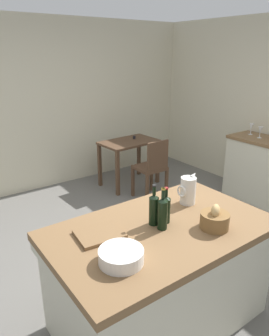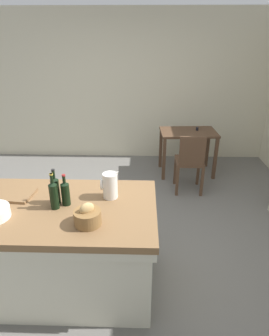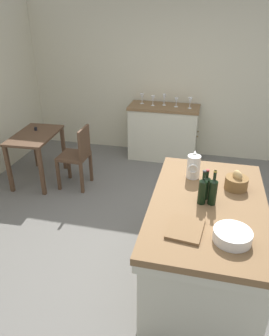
{
  "view_description": "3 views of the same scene",
  "coord_description": "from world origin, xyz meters",
  "px_view_note": "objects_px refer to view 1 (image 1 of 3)",
  "views": [
    {
      "loc": [
        -1.79,
        -2.24,
        2.09
      ],
      "look_at": [
        0.06,
        0.33,
        0.93
      ],
      "focal_mm": 34.07,
      "sensor_mm": 36.0,
      "label": 1
    },
    {
      "loc": [
        0.29,
        -2.78,
        2.23
      ],
      "look_at": [
        0.2,
        0.12,
        0.87
      ],
      "focal_mm": 31.43,
      "sensor_mm": 36.0,
      "label": 2
    },
    {
      "loc": [
        -2.84,
        -0.59,
        2.41
      ],
      "look_at": [
        0.04,
        0.09,
        0.89
      ],
      "focal_mm": 33.87,
      "sensor_mm": 36.0,
      "label": 3
    }
  ],
  "objects_px": {
    "island_table": "(160,272)",
    "wine_bottle_amber": "(154,209)",
    "writing_desk": "(129,148)",
    "bread_basket": "(215,220)",
    "wine_glass_right": "(260,130)",
    "side_cabinet": "(267,172)",
    "wooden_chair": "(152,167)",
    "pitcher": "(188,190)",
    "wine_bottle_dark": "(166,208)",
    "cutting_board": "(99,234)",
    "wine_bottle_green": "(163,213)",
    "wash_bowl": "(121,256)",
    "wine_glass_far_right": "(251,127)"
  },
  "relations": [
    {
      "from": "island_table",
      "to": "wine_bottle_amber",
      "type": "bearing_deg",
      "value": 111.66
    },
    {
      "from": "writing_desk",
      "to": "bread_basket",
      "type": "xyz_separation_m",
      "value": [
        -1.16,
        -2.75,
        0.32
      ]
    },
    {
      "from": "wine_glass_right",
      "to": "bread_basket",
      "type": "bearing_deg",
      "value": -152.66
    },
    {
      "from": "side_cabinet",
      "to": "wooden_chair",
      "type": "distance_m",
      "value": 1.65
    },
    {
      "from": "side_cabinet",
      "to": "wine_bottle_amber",
      "type": "bearing_deg",
      "value": -164.82
    },
    {
      "from": "pitcher",
      "to": "wine_bottle_dark",
      "type": "bearing_deg",
      "value": -159.92
    },
    {
      "from": "island_table",
      "to": "wine_glass_right",
      "type": "xyz_separation_m",
      "value": [
        2.67,
        0.99,
        0.57
      ]
    },
    {
      "from": "wine_bottle_amber",
      "to": "wine_glass_right",
      "type": "bearing_deg",
      "value": 18.91
    },
    {
      "from": "island_table",
      "to": "bread_basket",
      "type": "height_order",
      "value": "bread_basket"
    },
    {
      "from": "cutting_board",
      "to": "wine_bottle_green",
      "type": "height_order",
      "value": "wine_bottle_green"
    },
    {
      "from": "island_table",
      "to": "wooden_chair",
      "type": "distance_m",
      "value": 2.32
    },
    {
      "from": "writing_desk",
      "to": "wine_glass_right",
      "type": "distance_m",
      "value": 1.99
    },
    {
      "from": "pitcher",
      "to": "wine_bottle_green",
      "type": "height_order",
      "value": "wine_bottle_green"
    },
    {
      "from": "wash_bowl",
      "to": "wine_bottle_dark",
      "type": "relative_size",
      "value": 0.99
    },
    {
      "from": "island_table",
      "to": "wine_bottle_green",
      "type": "bearing_deg",
      "value": -126.18
    },
    {
      "from": "island_table",
      "to": "wine_bottle_green",
      "type": "distance_m",
      "value": 0.53
    },
    {
      "from": "cutting_board",
      "to": "bread_basket",
      "type": "bearing_deg",
      "value": -28.73
    },
    {
      "from": "writing_desk",
      "to": "wine_bottle_amber",
      "type": "xyz_separation_m",
      "value": [
        -1.48,
        -2.45,
        0.38
      ]
    },
    {
      "from": "wooden_chair",
      "to": "pitcher",
      "type": "relative_size",
      "value": 3.35
    },
    {
      "from": "wash_bowl",
      "to": "wine_glass_far_right",
      "type": "distance_m",
      "value": 3.5
    },
    {
      "from": "wooden_chair",
      "to": "pitcher",
      "type": "distance_m",
      "value": 2.0
    },
    {
      "from": "wine_glass_far_right",
      "to": "side_cabinet",
      "type": "bearing_deg",
      "value": -98.6
    },
    {
      "from": "writing_desk",
      "to": "wooden_chair",
      "type": "xyz_separation_m",
      "value": [
        -0.05,
        -0.67,
        -0.12
      ]
    },
    {
      "from": "wine_bottle_green",
      "to": "wine_glass_right",
      "type": "distance_m",
      "value": 2.87
    },
    {
      "from": "bread_basket",
      "to": "wine_glass_far_right",
      "type": "bearing_deg",
      "value": 30.26
    },
    {
      "from": "wash_bowl",
      "to": "wine_glass_right",
      "type": "xyz_separation_m",
      "value": [
        3.15,
        1.17,
        0.12
      ]
    },
    {
      "from": "wine_bottle_green",
      "to": "wine_glass_right",
      "type": "relative_size",
      "value": 1.99
    },
    {
      "from": "writing_desk",
      "to": "wash_bowl",
      "type": "height_order",
      "value": "wash_bowl"
    },
    {
      "from": "side_cabinet",
      "to": "pitcher",
      "type": "height_order",
      "value": "pitcher"
    },
    {
      "from": "wine_bottle_dark",
      "to": "wine_bottle_green",
      "type": "xyz_separation_m",
      "value": [
        -0.08,
        -0.06,
        0.02
      ]
    },
    {
      "from": "wash_bowl",
      "to": "cutting_board",
      "type": "xyz_separation_m",
      "value": [
        0.04,
        0.34,
        -0.03
      ]
    },
    {
      "from": "pitcher",
      "to": "wine_glass_right",
      "type": "xyz_separation_m",
      "value": [
        2.24,
        0.82,
        0.05
      ]
    },
    {
      "from": "island_table",
      "to": "wine_glass_far_right",
      "type": "height_order",
      "value": "wine_glass_far_right"
    },
    {
      "from": "pitcher",
      "to": "wine_glass_right",
      "type": "distance_m",
      "value": 2.39
    },
    {
      "from": "wooden_chair",
      "to": "wash_bowl",
      "type": "relative_size",
      "value": 3.28
    },
    {
      "from": "island_table",
      "to": "wine_bottle_green",
      "type": "xyz_separation_m",
      "value": [
        -0.02,
        -0.02,
        0.53
      ]
    },
    {
      "from": "wine_bottle_dark",
      "to": "wine_glass_far_right",
      "type": "relative_size",
      "value": 1.7
    },
    {
      "from": "pitcher",
      "to": "wash_bowl",
      "type": "distance_m",
      "value": 0.97
    },
    {
      "from": "wine_bottle_amber",
      "to": "writing_desk",
      "type": "bearing_deg",
      "value": 58.79
    },
    {
      "from": "wine_bottle_amber",
      "to": "wine_bottle_dark",
      "type": "bearing_deg",
      "value": -16.4
    },
    {
      "from": "wash_bowl",
      "to": "bread_basket",
      "type": "relative_size",
      "value": 1.33
    },
    {
      "from": "side_cabinet",
      "to": "wash_bowl",
      "type": "relative_size",
      "value": 4.22
    },
    {
      "from": "wine_bottle_dark",
      "to": "island_table",
      "type": "bearing_deg",
      "value": -149.39
    },
    {
      "from": "pitcher",
      "to": "wine_bottle_amber",
      "type": "bearing_deg",
      "value": -166.92
    },
    {
      "from": "wine_bottle_amber",
      "to": "wine_glass_right",
      "type": "relative_size",
      "value": 1.97
    },
    {
      "from": "pitcher",
      "to": "cutting_board",
      "type": "xyz_separation_m",
      "value": [
        -0.86,
        -0.01,
        -0.11
      ]
    },
    {
      "from": "wine_glass_right",
      "to": "wine_bottle_dark",
      "type": "bearing_deg",
      "value": -159.94
    },
    {
      "from": "pitcher",
      "to": "wine_bottle_green",
      "type": "distance_m",
      "value": 0.49
    },
    {
      "from": "bread_basket",
      "to": "wine_bottle_dark",
      "type": "xyz_separation_m",
      "value": [
        -0.23,
        0.28,
        0.05
      ]
    },
    {
      "from": "wooden_chair",
      "to": "wine_bottle_green",
      "type": "bearing_deg",
      "value": -127.24
    }
  ]
}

